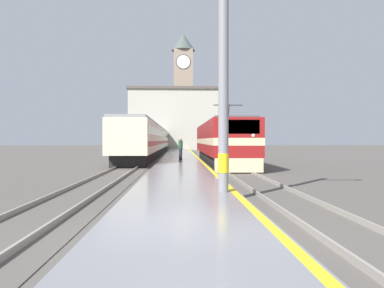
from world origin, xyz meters
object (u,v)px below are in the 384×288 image
Objects in this scene: person_on_platform at (181,148)px; catenary_mast at (225,72)px; clock_tower at (183,87)px; passenger_train at (152,140)px; locomotive_train at (220,142)px.

catenary_mast is at bearing -86.06° from person_on_platform.
catenary_mast is 74.94m from clock_tower.
clock_tower reaches higher than passenger_train.
passenger_train is (-6.91, 18.48, 0.22)m from locomotive_train.
catenary_mast reaches higher than passenger_train.
catenary_mast is at bearing -95.93° from locomotive_train.
catenary_mast is at bearing -89.67° from clock_tower.
person_on_platform is 0.07× the size of clock_tower.
person_on_platform is at bearing -78.96° from passenger_train.
passenger_train is 1.88× the size of clock_tower.
passenger_train reaches higher than person_on_platform.
locomotive_train reaches higher than passenger_train.
passenger_train is 27.17× the size of person_on_platform.
clock_tower is at bearing 90.33° from catenary_mast.
catenary_mast is at bearing -82.51° from passenger_train.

